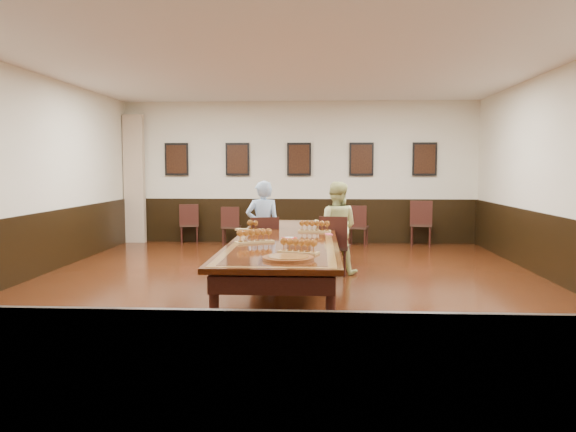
# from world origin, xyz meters

# --- Properties ---
(floor) EXTENTS (8.00, 10.00, 0.02)m
(floor) POSITION_xyz_m (0.00, 0.00, -0.01)
(floor) COLOR black
(floor) RESTS_ON ground
(ceiling) EXTENTS (8.00, 10.00, 0.02)m
(ceiling) POSITION_xyz_m (0.00, 0.00, 3.21)
(ceiling) COLOR white
(ceiling) RESTS_ON floor
(wall_back) EXTENTS (8.00, 0.02, 3.20)m
(wall_back) POSITION_xyz_m (0.00, 5.01, 1.60)
(wall_back) COLOR beige
(wall_back) RESTS_ON floor
(wall_front) EXTENTS (8.00, 0.02, 3.20)m
(wall_front) POSITION_xyz_m (0.00, -5.01, 1.60)
(wall_front) COLOR beige
(wall_front) RESTS_ON floor
(wall_left) EXTENTS (0.02, 10.00, 3.20)m
(wall_left) POSITION_xyz_m (-4.01, 0.00, 1.60)
(wall_left) COLOR beige
(wall_left) RESTS_ON floor
(chair_man) EXTENTS (0.53, 0.56, 0.94)m
(chair_man) POSITION_xyz_m (-0.42, 1.09, 0.47)
(chair_man) COLOR black
(chair_man) RESTS_ON floor
(chair_woman) EXTENTS (0.52, 0.56, 0.95)m
(chair_woman) POSITION_xyz_m (0.72, 1.19, 0.48)
(chair_woman) COLOR black
(chair_woman) RESTS_ON floor
(spare_chair_a) EXTENTS (0.51, 0.54, 0.90)m
(spare_chair_a) POSITION_xyz_m (-2.47, 4.70, 0.45)
(spare_chair_a) COLOR black
(spare_chair_a) RESTS_ON floor
(spare_chair_b) EXTENTS (0.41, 0.45, 0.85)m
(spare_chair_b) POSITION_xyz_m (-1.49, 4.55, 0.43)
(spare_chair_b) COLOR black
(spare_chair_b) RESTS_ON floor
(spare_chair_c) EXTENTS (0.51, 0.54, 0.90)m
(spare_chair_c) POSITION_xyz_m (1.31, 4.45, 0.45)
(spare_chair_c) COLOR black
(spare_chair_c) RESTS_ON floor
(spare_chair_d) EXTENTS (0.56, 0.60, 1.00)m
(spare_chair_d) POSITION_xyz_m (2.70, 4.61, 0.50)
(spare_chair_d) COLOR black
(spare_chair_d) RESTS_ON floor
(person_man) EXTENTS (0.61, 0.47, 1.51)m
(person_man) POSITION_xyz_m (-0.44, 1.19, 0.75)
(person_man) COLOR #5089C9
(person_man) RESTS_ON floor
(person_woman) EXTENTS (0.83, 0.70, 1.49)m
(person_woman) POSITION_xyz_m (0.73, 1.29, 0.74)
(person_woman) COLOR #DBE08C
(person_woman) RESTS_ON floor
(pink_phone) EXTENTS (0.12, 0.17, 0.01)m
(pink_phone) POSITION_xyz_m (0.60, 0.31, 0.76)
(pink_phone) COLOR #F4517C
(pink_phone) RESTS_ON conference_table
(curtain) EXTENTS (0.45, 0.18, 2.90)m
(curtain) POSITION_xyz_m (-3.75, 4.82, 1.45)
(curtain) COLOR tan
(curtain) RESTS_ON floor
(wainscoting) EXTENTS (8.00, 10.00, 1.00)m
(wainscoting) POSITION_xyz_m (0.00, 0.00, 0.50)
(wainscoting) COLOR black
(wainscoting) RESTS_ON floor
(conference_table) EXTENTS (1.40, 5.00, 0.76)m
(conference_table) POSITION_xyz_m (0.00, 0.00, 0.61)
(conference_table) COLOR black
(conference_table) RESTS_ON floor
(posters) EXTENTS (6.14, 0.04, 0.74)m
(posters) POSITION_xyz_m (0.00, 4.94, 1.90)
(posters) COLOR black
(posters) RESTS_ON wall_back
(flight_a) EXTENTS (0.46, 0.23, 0.16)m
(flight_a) POSITION_xyz_m (-0.58, 0.73, 0.83)
(flight_a) COLOR #A58245
(flight_a) RESTS_ON conference_table
(flight_b) EXTENTS (0.50, 0.21, 0.18)m
(flight_b) POSITION_xyz_m (0.39, 0.57, 0.83)
(flight_b) COLOR #A58245
(flight_b) RESTS_ON conference_table
(flight_c) EXTENTS (0.51, 0.37, 0.19)m
(flight_c) POSITION_xyz_m (-0.36, -0.68, 0.84)
(flight_c) COLOR #A58245
(flight_c) RESTS_ON conference_table
(flight_d) EXTENTS (0.49, 0.30, 0.17)m
(flight_d) POSITION_xyz_m (0.23, -1.52, 0.83)
(flight_d) COLOR #A58245
(flight_d) RESTS_ON conference_table
(red_plate_grp) EXTENTS (0.22, 0.22, 0.03)m
(red_plate_grp) POSITION_xyz_m (0.06, -0.25, 0.76)
(red_plate_grp) COLOR red
(red_plate_grp) RESTS_ON conference_table
(carved_platter) EXTENTS (0.67, 0.67, 0.04)m
(carved_platter) POSITION_xyz_m (0.14, -1.95, 0.77)
(carved_platter) COLOR #5B2B12
(carved_platter) RESTS_ON conference_table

